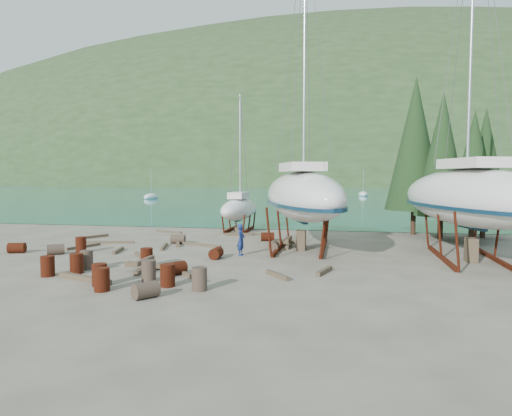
% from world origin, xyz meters
% --- Properties ---
extents(ground, '(600.00, 600.00, 0.00)m').
position_xyz_m(ground, '(0.00, 0.00, 0.00)').
color(ground, '#575245').
rests_on(ground, ground).
extents(bay_water, '(700.00, 700.00, 0.00)m').
position_xyz_m(bay_water, '(0.00, 315.00, 0.01)').
color(bay_water, teal).
rests_on(bay_water, ground).
extents(far_hill, '(800.00, 360.00, 110.00)m').
position_xyz_m(far_hill, '(0.00, 320.00, 0.00)').
color(far_hill, '#23361B').
rests_on(far_hill, ground).
extents(far_house_left, '(6.60, 5.60, 5.60)m').
position_xyz_m(far_house_left, '(-60.00, 190.00, 2.92)').
color(far_house_left, beige).
rests_on(far_house_left, ground).
extents(far_house_center, '(6.60, 5.60, 5.60)m').
position_xyz_m(far_house_center, '(-20.00, 190.00, 2.92)').
color(far_house_center, beige).
rests_on(far_house_center, ground).
extents(far_house_right, '(6.60, 5.60, 5.60)m').
position_xyz_m(far_house_right, '(30.00, 190.00, 2.92)').
color(far_house_right, beige).
rests_on(far_house_right, ground).
extents(cypress_near_right, '(3.60, 3.60, 10.00)m').
position_xyz_m(cypress_near_right, '(12.50, 12.00, 5.79)').
color(cypress_near_right, black).
rests_on(cypress_near_right, ground).
extents(cypress_mid_right, '(3.06, 3.06, 8.50)m').
position_xyz_m(cypress_mid_right, '(14.00, 10.00, 4.92)').
color(cypress_mid_right, black).
rests_on(cypress_mid_right, ground).
extents(cypress_back_left, '(4.14, 4.14, 11.50)m').
position_xyz_m(cypress_back_left, '(11.00, 14.00, 6.66)').
color(cypress_back_left, black).
rests_on(cypress_back_left, ground).
extents(cypress_far_right, '(3.24, 3.24, 9.00)m').
position_xyz_m(cypress_far_right, '(15.50, 13.00, 5.21)').
color(cypress_far_right, black).
rests_on(cypress_far_right, ground).
extents(moored_boat_left, '(2.00, 5.00, 6.05)m').
position_xyz_m(moored_boat_left, '(-30.00, 60.00, 0.39)').
color(moored_boat_left, silver).
rests_on(moored_boat_left, ground).
extents(moored_boat_mid, '(2.00, 5.00, 6.05)m').
position_xyz_m(moored_boat_mid, '(10.00, 80.00, 0.39)').
color(moored_boat_mid, silver).
rests_on(moored_boat_mid, ground).
extents(moored_boat_far, '(2.00, 5.00, 6.05)m').
position_xyz_m(moored_boat_far, '(-8.00, 110.00, 0.39)').
color(moored_boat_far, silver).
rests_on(moored_boat_far, ground).
extents(large_sailboat_near, '(7.37, 12.99, 19.64)m').
position_xyz_m(large_sailboat_near, '(3.56, 5.96, 3.16)').
color(large_sailboat_near, silver).
rests_on(large_sailboat_near, ground).
extents(large_sailboat_far, '(7.03, 13.10, 19.89)m').
position_xyz_m(large_sailboat_far, '(12.28, 3.89, 3.24)').
color(large_sailboat_far, silver).
rests_on(large_sailboat_far, ground).
extents(small_sailboat_shore, '(2.65, 6.80, 10.65)m').
position_xyz_m(small_sailboat_shore, '(-2.08, 13.72, 1.76)').
color(small_sailboat_shore, silver).
rests_on(small_sailboat_shore, ground).
extents(worker, '(0.46, 0.65, 1.72)m').
position_xyz_m(worker, '(0.52, 2.94, 0.86)').
color(worker, navy).
rests_on(worker, ground).
extents(drum_0, '(0.58, 0.58, 0.88)m').
position_xyz_m(drum_0, '(-5.62, -2.92, 0.44)').
color(drum_0, '#52200E').
rests_on(drum_0, ground).
extents(drum_1, '(1.00, 1.05, 0.58)m').
position_xyz_m(drum_1, '(-0.84, -6.22, 0.29)').
color(drum_1, '#2D2823').
rests_on(drum_1, ground).
extents(drum_2, '(1.01, 0.81, 0.58)m').
position_xyz_m(drum_2, '(-12.00, 1.29, 0.29)').
color(drum_2, '#52200E').
rests_on(drum_2, ground).
extents(drum_3, '(0.58, 0.58, 0.88)m').
position_xyz_m(drum_3, '(-2.88, -5.59, 0.44)').
color(drum_3, '#52200E').
rests_on(drum_3, ground).
extents(drum_4, '(0.97, 0.73, 0.58)m').
position_xyz_m(drum_4, '(1.02, 8.63, 0.29)').
color(drum_4, '#52200E').
rests_on(drum_4, ground).
extents(drum_5, '(0.58, 0.58, 0.88)m').
position_xyz_m(drum_5, '(0.67, -4.80, 0.44)').
color(drum_5, '#2D2823').
rests_on(drum_5, ground).
extents(drum_6, '(0.60, 0.90, 0.58)m').
position_xyz_m(drum_6, '(-0.54, 1.73, 0.29)').
color(drum_6, '#52200E').
rests_on(drum_6, ground).
extents(drum_7, '(0.58, 0.58, 0.88)m').
position_xyz_m(drum_7, '(-0.74, -4.44, 0.44)').
color(drum_7, '#52200E').
rests_on(drum_7, ground).
extents(drum_8, '(0.58, 0.58, 0.88)m').
position_xyz_m(drum_8, '(-8.58, 2.16, 0.44)').
color(drum_8, '#52200E').
rests_on(drum_8, ground).
extents(drum_9, '(0.95, 0.70, 0.58)m').
position_xyz_m(drum_9, '(-4.41, 6.42, 0.29)').
color(drum_9, '#2D2823').
rests_on(drum_9, ground).
extents(drum_10, '(0.58, 0.58, 0.88)m').
position_xyz_m(drum_10, '(-3.40, -4.86, 0.44)').
color(drum_10, '#52200E').
rests_on(drum_10, ground).
extents(drum_11, '(0.61, 0.90, 0.58)m').
position_xyz_m(drum_11, '(2.04, 4.65, 0.29)').
color(drum_11, '#2D2823').
rests_on(drum_11, ground).
extents(drum_12, '(0.98, 1.05, 0.58)m').
position_xyz_m(drum_12, '(-1.20, -2.37, 0.29)').
color(drum_12, '#52200E').
rests_on(drum_12, ground).
extents(drum_13, '(0.58, 0.58, 0.88)m').
position_xyz_m(drum_13, '(-6.50, -3.69, 0.44)').
color(drum_13, '#52200E').
rests_on(drum_13, ground).
extents(drum_14, '(0.58, 0.58, 0.88)m').
position_xyz_m(drum_14, '(-3.24, -0.86, 0.44)').
color(drum_14, '#52200E').
rests_on(drum_14, ground).
extents(drum_15, '(1.05, 1.00, 0.58)m').
position_xyz_m(drum_15, '(-9.54, 1.23, 0.29)').
color(drum_15, '#2D2823').
rests_on(drum_15, ground).
extents(drum_16, '(0.58, 0.58, 0.88)m').
position_xyz_m(drum_16, '(-5.66, -2.06, 0.44)').
color(drum_16, '#2D2823').
rests_on(drum_16, ground).
extents(drum_17, '(0.58, 0.58, 0.88)m').
position_xyz_m(drum_17, '(-1.81, -3.81, 0.44)').
color(drum_17, '#2D2823').
rests_on(drum_17, ground).
extents(timber_0, '(2.23, 0.71, 0.14)m').
position_xyz_m(timber_0, '(-7.08, 11.54, 0.07)').
color(timber_0, brown).
rests_on(timber_0, ground).
extents(timber_1, '(0.67, 1.66, 0.19)m').
position_xyz_m(timber_1, '(5.16, -0.85, 0.10)').
color(timber_1, brown).
rests_on(timber_1, ground).
extents(timber_2, '(1.26, 2.14, 0.19)m').
position_xyz_m(timber_2, '(-11.13, 7.73, 0.09)').
color(timber_2, brown).
rests_on(timber_2, ground).
extents(timber_3, '(2.27, 1.32, 0.15)m').
position_xyz_m(timber_3, '(-3.35, -0.96, 0.07)').
color(timber_3, brown).
rests_on(timber_3, ground).
extents(timber_4, '(0.57, 1.86, 0.17)m').
position_xyz_m(timber_4, '(-6.59, 2.69, 0.09)').
color(timber_4, brown).
rests_on(timber_4, ground).
extents(timber_5, '(2.03, 1.94, 0.16)m').
position_xyz_m(timber_5, '(-0.46, -2.72, 0.08)').
color(timber_5, brown).
rests_on(timber_5, ground).
extents(timber_6, '(2.03, 0.59, 0.19)m').
position_xyz_m(timber_6, '(-1.46, 10.99, 0.10)').
color(timber_6, brown).
rests_on(timber_6, ground).
extents(timber_7, '(1.22, 1.46, 0.17)m').
position_xyz_m(timber_7, '(3.23, -1.98, 0.09)').
color(timber_7, brown).
rests_on(timber_7, ground).
extents(timber_8, '(0.89, 1.89, 0.19)m').
position_xyz_m(timber_8, '(-4.22, 5.88, 0.09)').
color(timber_8, brown).
rests_on(timber_8, ground).
extents(timber_9, '(2.08, 0.60, 0.15)m').
position_xyz_m(timber_9, '(-1.04, 11.14, 0.08)').
color(timber_9, brown).
rests_on(timber_9, ground).
extents(timber_10, '(2.85, 1.32, 0.16)m').
position_xyz_m(timber_10, '(-2.62, 5.65, 0.08)').
color(timber_10, brown).
rests_on(timber_10, ground).
extents(timber_11, '(0.75, 2.31, 0.15)m').
position_xyz_m(timber_11, '(-4.61, 4.59, 0.08)').
color(timber_11, brown).
rests_on(timber_11, ground).
extents(timber_12, '(1.64, 1.90, 0.17)m').
position_xyz_m(timber_12, '(-4.46, 1.19, 0.08)').
color(timber_12, brown).
rests_on(timber_12, ground).
extents(timber_15, '(3.08, 0.82, 0.15)m').
position_xyz_m(timber_15, '(-8.73, 5.64, 0.07)').
color(timber_15, brown).
rests_on(timber_15, ground).
extents(timber_16, '(2.92, 1.28, 0.23)m').
position_xyz_m(timber_16, '(-4.43, -4.26, 0.11)').
color(timber_16, brown).
rests_on(timber_16, ground).
extents(timber_17, '(0.96, 2.31, 0.16)m').
position_xyz_m(timber_17, '(-9.35, 3.67, 0.08)').
color(timber_17, brown).
rests_on(timber_17, ground).
extents(timber_pile_fore, '(1.80, 1.80, 0.60)m').
position_xyz_m(timber_pile_fore, '(-2.80, -2.08, 0.30)').
color(timber_pile_fore, brown).
rests_on(timber_pile_fore, ground).
extents(timber_pile_aft, '(1.80, 1.80, 0.60)m').
position_xyz_m(timber_pile_aft, '(2.71, 6.24, 0.30)').
color(timber_pile_aft, brown).
rests_on(timber_pile_aft, ground).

